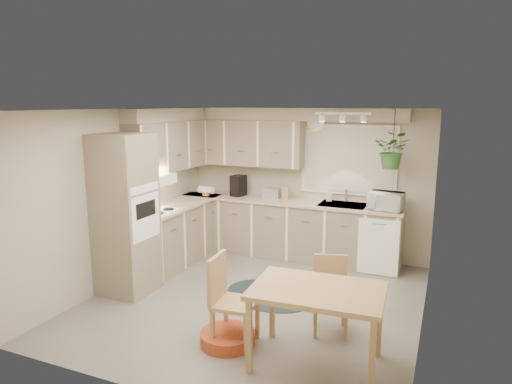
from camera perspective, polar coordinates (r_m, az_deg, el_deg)
floor at (r=5.99m, az=-0.13°, el=-13.38°), size 4.20×4.20×0.00m
ceiling at (r=5.45m, az=-0.14°, el=10.26°), size 4.20×4.20×0.00m
wall_back at (r=7.53m, az=6.16°, el=1.25°), size 4.00×0.04×2.40m
wall_front at (r=3.83m, az=-12.72°, el=-8.70°), size 4.00×0.04×2.40m
wall_left at (r=6.62m, az=-16.25°, el=-0.49°), size 0.04×4.20×2.40m
wall_right at (r=5.17m, az=20.75°, el=-3.97°), size 0.04×4.20×2.40m
base_cab_left at (r=7.31m, az=-9.76°, el=-5.18°), size 0.60×1.85×0.90m
base_cab_back at (r=7.48m, az=3.90°, el=-4.67°), size 3.60×0.60×0.90m
counter_left at (r=7.19m, az=-9.82°, el=-1.59°), size 0.64×1.89×0.04m
counter_back at (r=7.36m, az=3.92°, el=-1.17°), size 3.64×0.64×0.04m
oven_stack at (r=6.17m, az=-16.02°, el=-2.74°), size 0.65×0.65×2.10m
wall_oven_face at (r=5.98m, az=-13.63°, el=-3.06°), size 0.02×0.56×0.58m
upper_cab_left at (r=7.23m, az=-10.42°, el=5.72°), size 0.35×2.00×0.75m
upper_cab_back at (r=7.64m, az=-1.36°, el=6.18°), size 2.00×0.35×0.75m
soffit_left at (r=7.22m, az=-10.72°, el=9.48°), size 0.30×2.00×0.20m
soffit_back at (r=7.34m, az=4.48°, el=9.66°), size 3.60×0.30×0.20m
cooktop at (r=6.72m, az=-12.40°, el=-2.37°), size 0.52×0.58×0.02m
range_hood at (r=6.64m, az=-12.70°, el=1.47°), size 0.40×0.60×0.14m
window_blinds at (r=7.28m, az=11.45°, el=3.94°), size 1.40×0.02×1.00m
window_frame at (r=7.29m, az=11.47°, el=3.94°), size 1.50×0.02×1.10m
sink at (r=7.14m, az=10.79°, el=-1.89°), size 0.70×0.48×0.10m
dishwasher_front at (r=6.87m, az=15.01°, el=-6.70°), size 0.58×0.02×0.83m
track_light_bar at (r=6.72m, az=10.77°, el=9.63°), size 0.80×0.04×0.04m
wall_clock at (r=7.36m, az=7.38°, el=8.67°), size 0.30×0.03×0.30m
dining_table at (r=4.56m, az=7.56°, el=-16.33°), size 1.27×0.88×0.77m
chair_left at (r=4.84m, az=-2.61°, el=-13.44°), size 0.47×0.47×0.94m
chair_back at (r=5.14m, az=9.29°, el=-12.74°), size 0.48×0.48×0.83m
braided_rug at (r=6.12m, az=1.62°, el=-12.74°), size 1.46×1.26×0.01m
pet_bed at (r=5.01m, az=-3.55°, el=-17.73°), size 0.65×0.65×0.13m
microwave at (r=6.89m, az=15.95°, el=-0.86°), size 0.51×0.33×0.33m
soap_bottle at (r=7.32m, az=9.11°, el=-0.85°), size 0.12×0.20×0.08m
hanging_plant at (r=6.79m, az=16.72°, el=4.54°), size 0.55×0.60×0.42m
coffee_maker at (r=7.65m, az=-2.21°, el=0.80°), size 0.24×0.27×0.35m
toaster at (r=7.46m, az=1.91°, el=-0.15°), size 0.29×0.18×0.17m
knife_block at (r=7.40m, az=3.70°, el=-0.08°), size 0.12×0.12×0.21m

